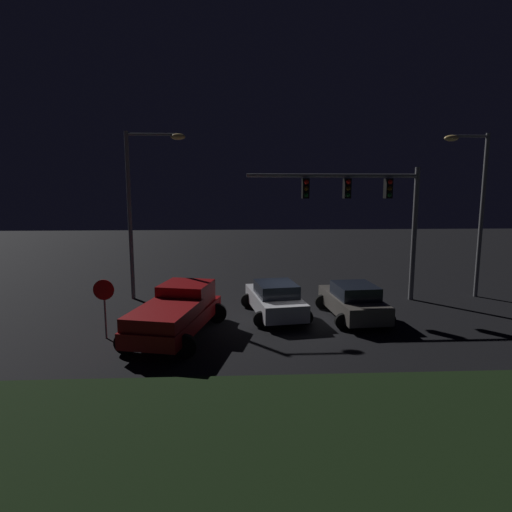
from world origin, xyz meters
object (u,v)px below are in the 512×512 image
(street_lamp_left, at_px, (141,195))
(street_lamp_right, at_px, (475,196))
(traffic_signal_gantry, at_px, (366,201))
(car_sedan, at_px, (275,299))
(car_sedan_far, at_px, (353,301))
(stop_sign, at_px, (104,297))
(pickup_truck, at_px, (177,309))

(street_lamp_left, distance_m, street_lamp_right, 16.48)
(traffic_signal_gantry, bearing_deg, street_lamp_left, 175.34)
(car_sedan, relative_size, street_lamp_right, 0.57)
(car_sedan_far, relative_size, stop_sign, 2.03)
(street_lamp_right, xyz_separation_m, stop_sign, (-16.72, -5.50, -3.54))
(car_sedan_far, bearing_deg, traffic_signal_gantry, -28.36)
(car_sedan_far, height_order, stop_sign, stop_sign)
(pickup_truck, relative_size, street_lamp_right, 0.70)
(car_sedan, height_order, stop_sign, stop_sign)
(traffic_signal_gantry, bearing_deg, car_sedan, -152.23)
(street_lamp_right, bearing_deg, pickup_truck, -159.59)
(car_sedan, relative_size, street_lamp_left, 0.56)
(car_sedan_far, xyz_separation_m, street_lamp_right, (6.89, 3.38, 4.37))
(car_sedan_far, bearing_deg, street_lamp_left, 63.96)
(traffic_signal_gantry, height_order, stop_sign, traffic_signal_gantry)
(car_sedan_far, relative_size, traffic_signal_gantry, 0.54)
(pickup_truck, relative_size, street_lamp_left, 0.70)
(traffic_signal_gantry, bearing_deg, pickup_truck, -150.67)
(car_sedan, height_order, street_lamp_right, street_lamp_right)
(pickup_truck, xyz_separation_m, traffic_signal_gantry, (8.51, 4.78, 3.90))
(traffic_signal_gantry, bearing_deg, street_lamp_right, 4.79)
(car_sedan, bearing_deg, stop_sign, 103.28)
(pickup_truck, distance_m, car_sedan, 4.56)
(street_lamp_right, bearing_deg, traffic_signal_gantry, -175.21)
(traffic_signal_gantry, height_order, street_lamp_right, street_lamp_right)
(car_sedan_far, distance_m, stop_sign, 10.09)
(car_sedan, bearing_deg, street_lamp_right, -82.70)
(street_lamp_left, relative_size, street_lamp_right, 1.01)
(car_sedan, height_order, traffic_signal_gantry, traffic_signal_gantry)
(car_sedan_far, height_order, street_lamp_right, street_lamp_right)
(car_sedan, xyz_separation_m, stop_sign, (-6.51, -2.61, 0.82))
(pickup_truck, bearing_deg, stop_sign, 109.02)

